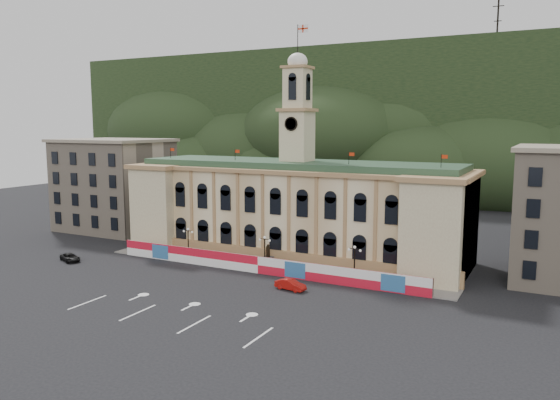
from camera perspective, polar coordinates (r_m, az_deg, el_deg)
The scene contains 13 objects.
ground at distance 68.17m, azimuth -8.65°, elevation -10.58°, with size 260.00×260.00×0.00m, color black.
lane_markings at distance 64.42m, azimuth -11.31°, elevation -11.75°, with size 26.00×10.00×0.02m, color white, non-canonical shape.
hill_ridge at distance 178.28m, azimuth 15.08°, elevation 6.98°, with size 230.00×80.00×64.00m.
city_hall at distance 89.52m, azimuth 1.68°, elevation -0.88°, with size 56.20×17.60×37.10m.
side_building_left at distance 116.87m, azimuth -16.94°, elevation 1.58°, with size 21.00×17.00×18.60m.
hoarding_fence at distance 79.92m, azimuth -2.24°, elevation -6.78°, with size 50.00×0.44×2.50m.
pavement at distance 82.51m, azimuth -1.34°, elevation -7.15°, with size 56.00×5.50×0.16m, color slate.
statue at distance 82.45m, azimuth -1.26°, elevation -6.37°, with size 1.40×1.40×3.72m.
lamp_left at distance 88.62m, azimuth -9.57°, elevation -4.21°, with size 1.96×0.44×5.15m.
lamp_center at distance 81.15m, azimuth -1.60°, elevation -5.23°, with size 1.96×0.44×5.15m.
lamp_right at distance 75.55m, azimuth 7.79°, elevation -6.29°, with size 1.96×0.44×5.15m.
red_sedan at distance 72.26m, azimuth 1.10°, elevation -8.83°, with size 4.41×2.08×1.40m, color #A8100C.
black_suv at distance 93.02m, azimuth -21.08°, elevation -5.62°, with size 4.85×3.56×1.23m, color black.
Camera 1 is at (38.32, -52.12, 21.50)m, focal length 35.00 mm.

